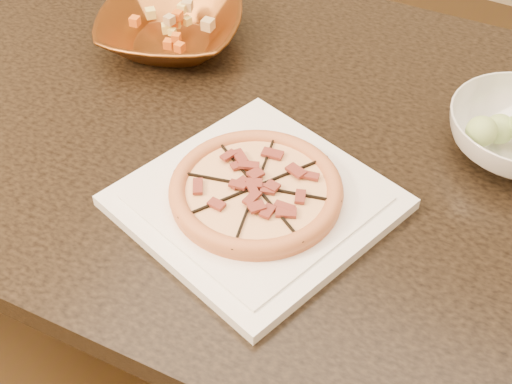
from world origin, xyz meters
The scene contains 5 objects.
dining_table centered at (-0.07, 0.05, 0.65)m, with size 1.50×1.01×0.75m.
plate centered at (0.05, -0.12, 0.76)m, with size 0.41×0.41×0.02m.
pizza centered at (0.05, -0.12, 0.78)m, with size 0.25×0.25×0.03m.
bronze_bowl centered at (-0.29, 0.17, 0.78)m, with size 0.26×0.26×0.06m, color brown.
mixed_dish centered at (-0.29, 0.17, 0.83)m, with size 0.11×0.12×0.03m.
Camera 1 is at (0.40, -0.74, 1.49)m, focal length 50.00 mm.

